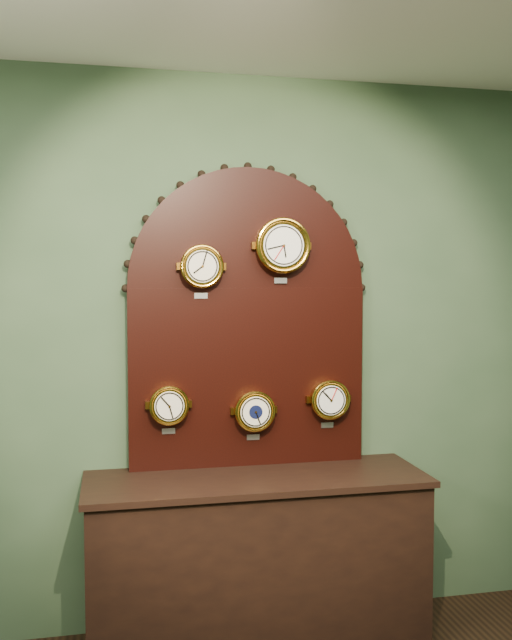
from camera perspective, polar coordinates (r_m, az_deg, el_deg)
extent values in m
plane|color=#3C553A|center=(3.56, -0.83, -2.66)|extent=(4.00, 0.00, 4.00)
cube|color=black|center=(3.55, 0.07, -19.38)|extent=(1.60, 0.50, 0.80)
cube|color=black|center=(3.53, -0.67, -4.68)|extent=(1.20, 0.06, 0.90)
cylinder|color=black|center=(3.49, -0.68, 2.65)|extent=(1.20, 0.06, 1.20)
cylinder|color=gold|center=(3.39, -4.51, 4.41)|extent=(0.20, 0.08, 0.20)
torus|color=gold|center=(3.36, -4.44, 4.42)|extent=(0.21, 0.02, 0.21)
cylinder|color=white|center=(3.36, -4.43, 4.43)|extent=(0.16, 0.01, 0.16)
cube|color=silver|center=(3.42, -4.55, 2.01)|extent=(0.06, 0.01, 0.03)
cylinder|color=gold|center=(3.47, 2.14, 6.12)|extent=(0.26, 0.08, 0.26)
torus|color=gold|center=(3.44, 2.27, 6.15)|extent=(0.28, 0.03, 0.28)
cylinder|color=white|center=(3.44, 2.30, 6.15)|extent=(0.21, 0.01, 0.21)
cube|color=silver|center=(3.49, 2.04, 3.26)|extent=(0.07, 0.01, 0.03)
cylinder|color=gold|center=(3.43, -7.19, -6.93)|extent=(0.18, 0.08, 0.18)
torus|color=gold|center=(3.40, -7.14, -7.03)|extent=(0.19, 0.02, 0.19)
cylinder|color=white|center=(3.39, -7.13, -7.05)|extent=(0.14, 0.01, 0.14)
cube|color=silver|center=(3.48, -7.20, -9.05)|extent=(0.06, 0.01, 0.03)
cylinder|color=gold|center=(3.50, -0.16, -7.45)|extent=(0.19, 0.08, 0.19)
torus|color=gold|center=(3.47, -0.05, -7.55)|extent=(0.21, 0.02, 0.21)
cylinder|color=white|center=(3.46, -0.03, -7.57)|extent=(0.15, 0.01, 0.15)
cube|color=silver|center=(3.55, -0.24, -9.61)|extent=(0.07, 0.01, 0.03)
cylinder|color=#0B1133|center=(3.46, -0.02, -7.58)|extent=(0.07, 0.00, 0.07)
cylinder|color=gold|center=(3.59, 6.00, -6.49)|extent=(0.19, 0.08, 0.19)
torus|color=gold|center=(3.56, 6.17, -6.57)|extent=(0.20, 0.02, 0.20)
cylinder|color=white|center=(3.55, 6.20, -6.59)|extent=(0.15, 0.01, 0.15)
cube|color=silver|center=(3.64, 5.88, -8.59)|extent=(0.06, 0.01, 0.03)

